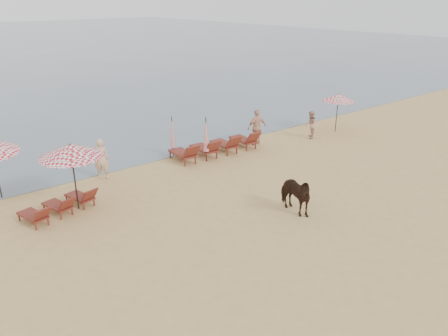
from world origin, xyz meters
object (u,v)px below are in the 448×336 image
object	(u,v)px
umbrella_closed_right	(172,132)
beachgoer_left	(101,159)
beachgoer_right_a	(311,125)
beachgoer_right_b	(257,127)
umbrella_open_left_a	(71,151)
lounger_cluster_left	(60,205)
umbrella_open_right	(338,98)
umbrella_closed_left	(206,135)
cow	(294,194)
lounger_cluster_right	(217,146)

from	to	relation	value
umbrella_closed_right	beachgoer_left	xyz separation A→B (m)	(-4.05, -0.59, -0.34)
beachgoer_right_a	beachgoer_right_b	bearing A→B (deg)	-59.39
umbrella_open_left_a	lounger_cluster_left	bearing A→B (deg)	162.02
umbrella_open_right	umbrella_closed_right	xyz separation A→B (m)	(-9.98, 2.38, -0.80)
umbrella_closed_left	beachgoer_right_b	distance (m)	3.77
umbrella_open_right	umbrella_open_left_a	bearing A→B (deg)	-157.50
umbrella_closed_right	cow	xyz separation A→B (m)	(0.20, -8.14, -0.52)
umbrella_open_right	beachgoer_right_a	world-z (taller)	umbrella_open_right
umbrella_open_right	cow	xyz separation A→B (m)	(-9.78, -5.76, -1.32)
beachgoer_left	umbrella_open_right	bearing A→B (deg)	-154.79
umbrella_closed_right	lounger_cluster_left	bearing A→B (deg)	-156.70
beachgoer_right_b	lounger_cluster_left	bearing A→B (deg)	17.06
umbrella_open_left_a	beachgoer_right_b	distance (m)	10.84
umbrella_open_left_a	cow	size ratio (longest dim) A/B	1.46
umbrella_open_right	umbrella_closed_right	distance (m)	10.29
beachgoer_right_b	beachgoer_right_a	bearing A→B (deg)	170.64
lounger_cluster_right	umbrella_open_left_a	size ratio (longest dim) A/B	1.75
lounger_cluster_right	umbrella_open_left_a	xyz separation A→B (m)	(-7.90, -1.57, 1.87)
cow	beachgoer_right_a	xyz separation A→B (m)	(7.58, 5.84, 0.03)
cow	beachgoer_left	distance (m)	8.67
beachgoer_left	beachgoer_right_b	bearing A→B (deg)	-151.92
lounger_cluster_left	beachgoer_right_b	world-z (taller)	beachgoer_right_b
beachgoer_left	beachgoer_right_a	xyz separation A→B (m)	(11.83, -1.71, -0.14)
cow	beachgoer_left	world-z (taller)	beachgoer_left
lounger_cluster_right	umbrella_open_right	xyz separation A→B (m)	(8.12, -1.13, 1.58)
umbrella_open_left_a	beachgoer_left	bearing A→B (deg)	23.99
lounger_cluster_left	cow	bearing A→B (deg)	-51.15
lounger_cluster_left	umbrella_open_left_a	distance (m)	2.10
lounger_cluster_left	umbrella_closed_right	world-z (taller)	umbrella_closed_right
umbrella_closed_left	beachgoer_right_b	bearing A→B (deg)	6.70
lounger_cluster_right	beachgoer_right_a	size ratio (longest dim) A/B	2.90
cow	beachgoer_right_a	world-z (taller)	beachgoer_right_a
umbrella_closed_right	beachgoer_right_a	size ratio (longest dim) A/B	1.31
beachgoer_left	beachgoer_right_b	world-z (taller)	beachgoer_right_b
umbrella_closed_left	beachgoer_left	bearing A→B (deg)	167.33
umbrella_open_right	beachgoer_right_b	distance (m)	5.61
umbrella_open_right	cow	bearing A→B (deg)	-128.57
lounger_cluster_right	beachgoer_right_a	xyz separation A→B (m)	(5.92, -1.05, 0.30)
umbrella_closed_left	cow	distance (m)	6.51
lounger_cluster_left	beachgoer_right_b	size ratio (longest dim) A/B	1.44
umbrella_open_left_a	umbrella_closed_right	distance (m)	6.76
umbrella_closed_right	beachgoer_right_b	xyz separation A→B (m)	(4.59, -1.26, -0.30)
umbrella_open_right	umbrella_closed_right	size ratio (longest dim) A/B	1.11
lounger_cluster_right	umbrella_closed_left	distance (m)	1.40
beachgoer_left	beachgoer_right_b	distance (m)	8.67
beachgoer_left	beachgoer_right_a	size ratio (longest dim) A/B	1.18
umbrella_closed_left	beachgoer_right_a	size ratio (longest dim) A/B	1.41
umbrella_open_left_a	umbrella_open_right	world-z (taller)	umbrella_open_left_a
umbrella_closed_right	beachgoer_right_b	size ratio (longest dim) A/B	1.06
lounger_cluster_right	cow	bearing A→B (deg)	-100.85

